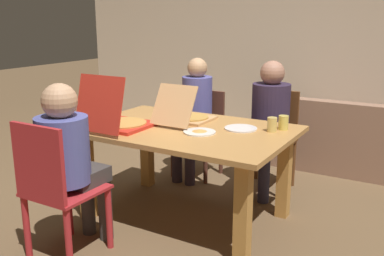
# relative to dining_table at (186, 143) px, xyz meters

# --- Properties ---
(ground_plane) EXTENTS (20.00, 20.00, 0.00)m
(ground_plane) POSITION_rel_dining_table_xyz_m (0.00, 0.00, -0.62)
(ground_plane) COLOR brown
(back_wall) EXTENTS (6.56, 0.12, 2.85)m
(back_wall) POSITION_rel_dining_table_xyz_m (0.00, 2.72, 0.80)
(back_wall) COLOR beige
(back_wall) RESTS_ON ground
(dining_table) EXTENTS (1.62, 1.09, 0.75)m
(dining_table) POSITION_rel_dining_table_xyz_m (0.00, 0.00, 0.00)
(dining_table) COLOR #B98144
(dining_table) RESTS_ON ground
(chair_0) EXTENTS (0.43, 0.40, 0.92)m
(chair_0) POSITION_rel_dining_table_xyz_m (0.35, 1.00, -0.10)
(chair_0) COLOR brown
(chair_0) RESTS_ON ground
(person_0) EXTENTS (0.34, 0.55, 1.21)m
(person_0) POSITION_rel_dining_table_xyz_m (0.35, 0.86, 0.09)
(person_0) COLOR #2F2E49
(person_0) RESTS_ON ground
(chair_1) EXTENTS (0.44, 0.39, 0.85)m
(chair_1) POSITION_rel_dining_table_xyz_m (-0.40, 0.96, -0.14)
(chair_1) COLOR #562F22
(chair_1) RESTS_ON ground
(person_1) EXTENTS (0.30, 0.47, 1.20)m
(person_1) POSITION_rel_dining_table_xyz_m (-0.40, 0.83, 0.08)
(person_1) COLOR #342B3C
(person_1) RESTS_ON ground
(chair_2) EXTENTS (0.45, 0.44, 0.95)m
(chair_2) POSITION_rel_dining_table_xyz_m (-0.40, -0.97, -0.11)
(chair_2) COLOR #B1262A
(chair_2) RESTS_ON ground
(person_2) EXTENTS (0.34, 0.50, 1.18)m
(person_2) POSITION_rel_dining_table_xyz_m (-0.40, -0.83, 0.08)
(person_2) COLOR #3D3836
(person_2) RESTS_ON ground
(pizza_box_0) EXTENTS (0.34, 0.51, 0.32)m
(pizza_box_0) POSITION_rel_dining_table_xyz_m (-0.10, 0.19, 0.17)
(pizza_box_0) COLOR tan
(pizza_box_0) RESTS_ON dining_table
(pizza_box_1) EXTENTS (0.41, 0.52, 0.43)m
(pizza_box_1) POSITION_rel_dining_table_xyz_m (-0.44, -0.27, 0.18)
(pizza_box_1) COLOR red
(pizza_box_1) RESTS_ON dining_table
(plate_0) EXTENTS (0.24, 0.24, 0.03)m
(plate_0) POSITION_rel_dining_table_xyz_m (0.17, -0.08, 0.13)
(plate_0) COLOR white
(plate_0) RESTS_ON dining_table
(plate_1) EXTENTS (0.25, 0.25, 0.01)m
(plate_1) POSITION_rel_dining_table_xyz_m (0.39, 0.18, 0.13)
(plate_1) COLOR white
(plate_1) RESTS_ON dining_table
(drinking_glass_0) EXTENTS (0.07, 0.07, 0.11)m
(drinking_glass_0) POSITION_rel_dining_table_xyz_m (0.62, 0.23, 0.18)
(drinking_glass_0) COLOR #E0C064
(drinking_glass_0) RESTS_ON dining_table
(drinking_glass_1) EXTENTS (0.08, 0.08, 0.11)m
(drinking_glass_1) POSITION_rel_dining_table_xyz_m (0.67, 0.33, 0.18)
(drinking_glass_1) COLOR #E2CA5A
(drinking_glass_1) RESTS_ON dining_table
(couch) EXTENTS (1.75, 0.90, 0.76)m
(couch) POSITION_rel_dining_table_xyz_m (1.00, 1.93, -0.35)
(couch) COLOR #987058
(couch) RESTS_ON ground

